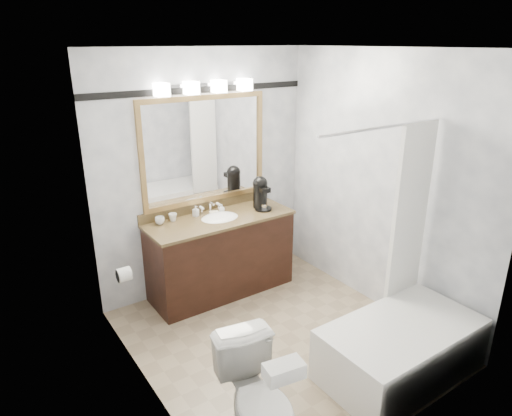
% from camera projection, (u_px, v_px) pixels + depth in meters
% --- Properties ---
extents(room, '(2.42, 2.62, 2.52)m').
position_uv_depth(room, '(281.00, 209.00, 3.73)').
color(room, gray).
rests_on(room, ground).
extents(vanity, '(1.53, 0.58, 0.97)m').
position_uv_depth(vanity, '(221.00, 253.00, 4.80)').
color(vanity, black).
rests_on(vanity, ground).
extents(mirror, '(1.40, 0.04, 1.10)m').
position_uv_depth(mirror, '(205.00, 150.00, 4.64)').
color(mirror, '#AA844D').
rests_on(mirror, room).
extents(vanity_light_bar, '(1.02, 0.14, 0.12)m').
position_uv_depth(vanity_light_bar, '(205.00, 87.00, 4.38)').
color(vanity_light_bar, silver).
rests_on(vanity_light_bar, room).
extents(accent_stripe, '(2.40, 0.01, 0.06)m').
position_uv_depth(accent_stripe, '(202.00, 90.00, 4.44)').
color(accent_stripe, black).
rests_on(accent_stripe, room).
extents(bathtub, '(1.30, 0.75, 1.96)m').
position_uv_depth(bathtub, '(401.00, 341.00, 3.67)').
color(bathtub, white).
rests_on(bathtub, ground).
extents(tp_roll, '(0.11, 0.12, 0.12)m').
position_uv_depth(tp_roll, '(124.00, 274.00, 3.84)').
color(tp_roll, white).
rests_on(tp_roll, room).
extents(toilet, '(0.54, 0.78, 0.74)m').
position_uv_depth(toilet, '(259.00, 402.00, 2.93)').
color(toilet, white).
rests_on(toilet, ground).
extents(tissue_box, '(0.25, 0.16, 0.09)m').
position_uv_depth(tissue_box, '(284.00, 371.00, 2.59)').
color(tissue_box, white).
rests_on(tissue_box, toilet).
extents(coffee_maker, '(0.18, 0.23, 0.35)m').
position_uv_depth(coffee_maker, '(261.00, 192.00, 4.85)').
color(coffee_maker, black).
rests_on(coffee_maker, vanity).
extents(cup_left, '(0.11, 0.11, 0.07)m').
position_uv_depth(cup_left, '(160.00, 220.00, 4.48)').
color(cup_left, white).
rests_on(cup_left, vanity).
extents(cup_right, '(0.11, 0.11, 0.08)m').
position_uv_depth(cup_right, '(173.00, 217.00, 4.56)').
color(cup_right, white).
rests_on(cup_right, vanity).
extents(soap_bottle_a, '(0.07, 0.07, 0.11)m').
position_uv_depth(soap_bottle_a, '(196.00, 211.00, 4.67)').
color(soap_bottle_a, white).
rests_on(soap_bottle_a, vanity).
extents(soap_bottle_b, '(0.08, 0.08, 0.08)m').
position_uv_depth(soap_bottle_b, '(222.00, 208.00, 4.80)').
color(soap_bottle_b, white).
rests_on(soap_bottle_b, vanity).
extents(soap_bar, '(0.10, 0.08, 0.03)m').
position_uv_depth(soap_bar, '(214.00, 213.00, 4.75)').
color(soap_bar, beige).
rests_on(soap_bar, vanity).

